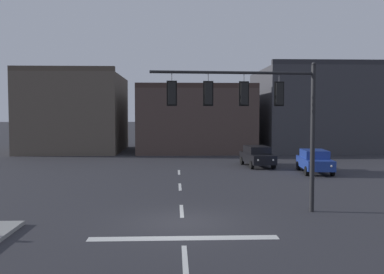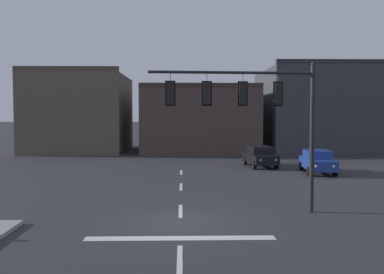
% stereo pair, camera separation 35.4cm
% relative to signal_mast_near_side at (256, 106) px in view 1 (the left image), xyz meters
% --- Properties ---
extents(ground_plane, '(400.00, 400.00, 0.00)m').
position_rel_signal_mast_near_side_xyz_m(ground_plane, '(-3.10, -1.51, -4.50)').
color(ground_plane, '#2B2B30').
extents(stop_bar_paint, '(6.40, 0.50, 0.01)m').
position_rel_signal_mast_near_side_xyz_m(stop_bar_paint, '(-3.10, -3.51, -4.50)').
color(stop_bar_paint, silver).
rests_on(stop_bar_paint, ground).
extents(lane_centreline, '(0.16, 26.40, 0.01)m').
position_rel_signal_mast_near_side_xyz_m(lane_centreline, '(-3.10, 0.49, -4.50)').
color(lane_centreline, silver).
rests_on(lane_centreline, ground).
extents(signal_mast_near_side, '(6.94, 0.67, 6.34)m').
position_rel_signal_mast_near_side_xyz_m(signal_mast_near_side, '(0.00, 0.00, 0.00)').
color(signal_mast_near_side, black).
rests_on(signal_mast_near_side, ground).
extents(car_lot_nearside, '(2.23, 4.58, 1.61)m').
position_rel_signal_mast_near_side_xyz_m(car_lot_nearside, '(3.09, 15.59, -3.64)').
color(car_lot_nearside, black).
rests_on(car_lot_nearside, ground).
extents(car_lot_middle, '(2.26, 4.58, 1.61)m').
position_rel_signal_mast_near_side_xyz_m(car_lot_middle, '(6.46, 11.91, -3.64)').
color(car_lot_middle, navy).
rests_on(car_lot_middle, ground).
extents(building_row, '(38.47, 12.68, 9.56)m').
position_rel_signal_mast_near_side_xyz_m(building_row, '(0.89, 30.38, -0.40)').
color(building_row, brown).
rests_on(building_row, ground).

